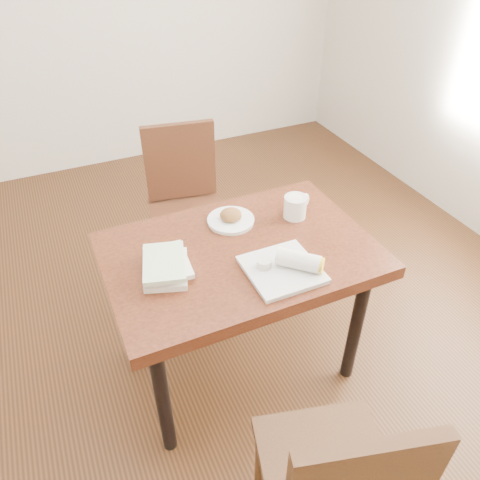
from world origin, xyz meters
name	(u,v)px	position (x,y,z in m)	size (l,w,h in m)	color
ground	(240,363)	(0.00, 0.00, -0.01)	(4.00, 5.00, 0.01)	#472814
room_walls	(240,25)	(0.00, 0.00, 1.63)	(4.02, 5.02, 2.80)	beige
table	(240,266)	(0.00, 0.00, 0.66)	(1.13, 0.76, 0.75)	#5E2A16
chair_far	(185,199)	(0.01, 0.78, 0.55)	(0.48, 0.48, 0.95)	#472114
plate_scone	(231,218)	(0.04, 0.20, 0.77)	(0.21, 0.21, 0.07)	white
coffee_mug	(296,206)	(0.34, 0.12, 0.80)	(0.15, 0.10, 0.10)	white
plate_burrito	(287,266)	(0.11, -0.21, 0.78)	(0.29, 0.28, 0.09)	white
book_stack	(166,265)	(-0.32, -0.01, 0.78)	(0.23, 0.28, 0.06)	white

